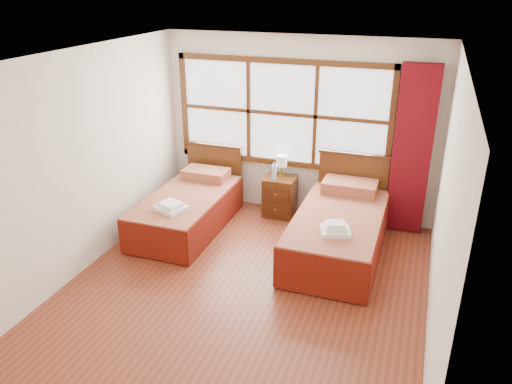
% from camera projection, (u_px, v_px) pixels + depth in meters
% --- Properties ---
extents(floor, '(4.50, 4.50, 0.00)m').
position_uv_depth(floor, '(245.00, 288.00, 5.75)').
color(floor, brown).
rests_on(floor, ground).
extents(ceiling, '(4.50, 4.50, 0.00)m').
position_uv_depth(ceiling, '(243.00, 57.00, 4.72)').
color(ceiling, white).
rests_on(ceiling, wall_back).
extents(wall_back, '(4.00, 0.00, 4.00)m').
position_uv_depth(wall_back, '(299.00, 128.00, 7.19)').
color(wall_back, silver).
rests_on(wall_back, floor).
extents(wall_left, '(0.00, 4.50, 4.50)m').
position_uv_depth(wall_left, '(84.00, 162.00, 5.84)').
color(wall_left, silver).
rests_on(wall_left, floor).
extents(wall_right, '(0.00, 4.50, 4.50)m').
position_uv_depth(wall_right, '(445.00, 211.00, 4.63)').
color(wall_right, silver).
rests_on(wall_right, floor).
extents(window, '(3.16, 0.06, 1.56)m').
position_uv_depth(window, '(282.00, 113.00, 7.15)').
color(window, white).
rests_on(window, wall_back).
extents(curtain, '(0.50, 0.16, 2.30)m').
position_uv_depth(curtain, '(412.00, 151.00, 6.63)').
color(curtain, maroon).
rests_on(curtain, wall_back).
extents(bed_left, '(0.98, 2.00, 0.95)m').
position_uv_depth(bed_left, '(189.00, 208.00, 7.07)').
color(bed_left, '#411F0D').
rests_on(bed_left, floor).
extents(bed_right, '(1.08, 2.10, 1.05)m').
position_uv_depth(bed_right, '(339.00, 229.00, 6.41)').
color(bed_right, '#411F0D').
rests_on(bed_right, floor).
extents(nightstand, '(0.45, 0.44, 0.60)m').
position_uv_depth(nightstand, '(280.00, 196.00, 7.42)').
color(nightstand, '#4C2A10').
rests_on(nightstand, floor).
extents(towels_left, '(0.44, 0.42, 0.11)m').
position_uv_depth(towels_left, '(171.00, 207.00, 6.48)').
color(towels_left, white).
rests_on(towels_left, bed_left).
extents(towels_right, '(0.41, 0.38, 0.14)m').
position_uv_depth(towels_right, '(336.00, 229.00, 5.77)').
color(towels_right, white).
rests_on(towels_right, bed_right).
extents(lamp, '(0.16, 0.16, 0.31)m').
position_uv_depth(lamp, '(282.00, 161.00, 7.30)').
color(lamp, gold).
rests_on(lamp, nightstand).
extents(bottle_near, '(0.07, 0.07, 0.25)m').
position_uv_depth(bottle_near, '(274.00, 172.00, 7.19)').
color(bottle_near, '#A6C0D6').
rests_on(bottle_near, nightstand).
extents(bottle_far, '(0.06, 0.06, 0.23)m').
position_uv_depth(bottle_far, '(274.00, 173.00, 7.18)').
color(bottle_far, '#A6C0D6').
rests_on(bottle_far, nightstand).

